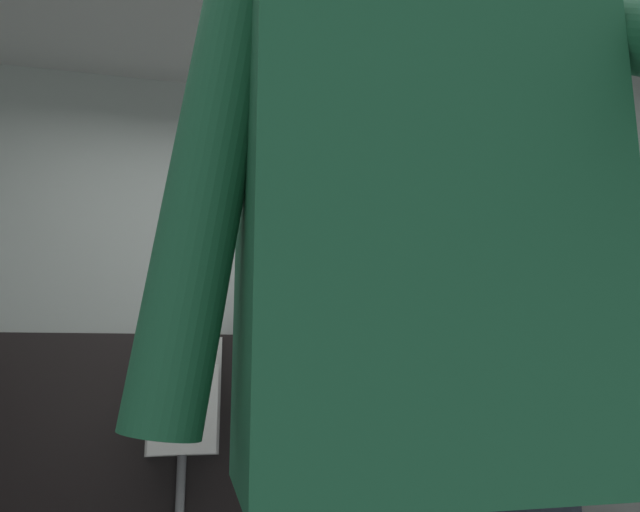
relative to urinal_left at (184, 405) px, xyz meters
The scene contains 6 objects.
wall_back 0.70m from the urinal_left, 35.90° to the left, with size 4.74×0.12×2.73m, color silver.
wainscot_band_back 0.39m from the urinal_left, 25.48° to the left, with size 4.14×0.03×1.17m, color black.
urinal_left is the anchor object (origin of this frame).
urinal_middle 0.75m from the urinal_left, ahead, with size 0.40×0.34×1.24m.
privacy_divider_panel 0.42m from the urinal_left, 10.65° to the right, with size 0.04×0.40×0.90m, color #4C4C51.
person 2.66m from the urinal_left, 83.68° to the right, with size 0.66×0.60×1.76m.
Camera 1 is at (-0.29, -1.66, 1.01)m, focal length 32.03 mm.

